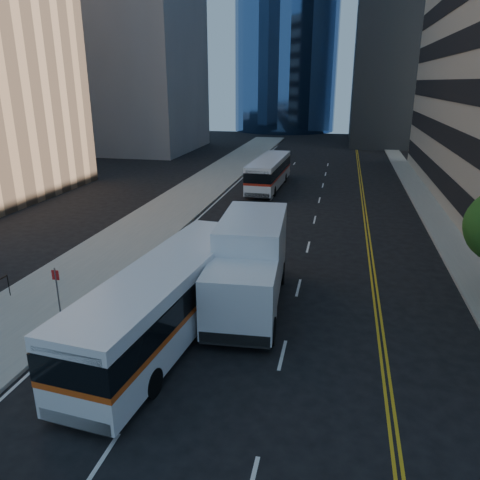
# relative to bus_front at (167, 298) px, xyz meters

# --- Properties ---
(ground) EXTENTS (160.00, 160.00, 0.00)m
(ground) POSITION_rel_bus_front_xyz_m (4.00, -2.38, -1.64)
(ground) COLOR black
(ground) RESTS_ON ground
(sidewalk_west) EXTENTS (5.00, 90.00, 0.15)m
(sidewalk_west) POSITION_rel_bus_front_xyz_m (-6.50, 22.62, -1.56)
(sidewalk_west) COLOR gray
(sidewalk_west) RESTS_ON ground
(sidewalk_east) EXTENTS (2.00, 90.00, 0.15)m
(sidewalk_east) POSITION_rel_bus_front_xyz_m (13.00, 22.62, -1.56)
(sidewalk_east) COLOR gray
(sidewalk_east) RESTS_ON ground
(midrise_west) EXTENTS (18.00, 18.00, 35.00)m
(midrise_west) POSITION_rel_bus_front_xyz_m (-24.00, 49.62, 15.86)
(midrise_west) COLOR gray
(midrise_west) RESTS_ON ground
(bus_front) EXTENTS (3.69, 11.84, 3.00)m
(bus_front) POSITION_rel_bus_front_xyz_m (0.00, 0.00, 0.00)
(bus_front) COLOR white
(bus_front) RESTS_ON ground
(bus_rear) EXTENTS (2.68, 10.78, 2.76)m
(bus_rear) POSITION_rel_bus_front_xyz_m (-0.39, 27.44, -0.13)
(bus_rear) COLOR white
(bus_rear) RESTS_ON ground
(box_truck) EXTENTS (3.22, 8.05, 3.78)m
(box_truck) POSITION_rel_bus_front_xyz_m (2.53, 3.30, 0.35)
(box_truck) COLOR silver
(box_truck) RESTS_ON ground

